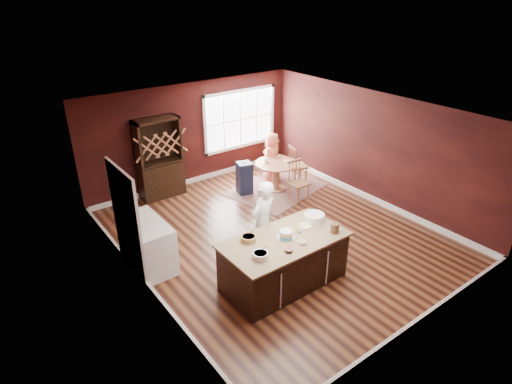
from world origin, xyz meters
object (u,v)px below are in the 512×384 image
Objects in this scene: toddler at (245,163)px; dryer at (141,237)px; high_chair at (244,177)px; layer_cake at (286,234)px; chair_south at (299,182)px; chair_north at (269,158)px; washer at (155,252)px; hutch at (159,159)px; baker at (263,224)px; dining_table at (276,171)px; seated_woman at (272,157)px; chair_east at (298,164)px; kitchen_island at (284,262)px.

toddler is 3.56m from dryer.
high_chair is at bearing -140.43° from toddler.
layer_cake is 3.25m from chair_south.
chair_south is 1.71m from chair_north.
chair_south is at bearing 8.76° from washer.
dryer is at bearing 128.55° from layer_cake.
baker is at bearing -85.88° from hutch.
dining_table is at bearing -25.02° from toddler.
chair_north is at bearing 79.42° from chair_south.
dining_table is 0.64× the size of baker.
toddler is 0.28× the size of washer.
washer reaches higher than toddler.
toddler reaches higher than dining_table.
seated_woman is 2.99m from hutch.
high_chair is (1.51, 3.41, -0.55)m from layer_cake.
layer_cake reaches higher than dryer.
dryer is (-3.34, -1.20, -0.34)m from toddler.
seated_woman is (-0.50, 0.52, 0.15)m from chair_east.
washer is at bearing -117.49° from hutch.
high_chair is (-0.79, 0.32, -0.10)m from dining_table.
layer_cake is (-0.02, -0.70, 0.12)m from baker.
dining_table is at bearing 20.02° from washer.
baker reaches higher than layer_cake.
chair_south is 1.46m from toddler.
kitchen_island is 4.80m from chair_north.
dining_table is 0.81× the size of seated_woman.
chair_south is (2.32, 2.24, -0.46)m from layer_cake.
hutch reaches higher than baker.
chair_east is 0.73m from seated_woman.
dining_table is 0.87m from toddler.
toddler is at bearing 154.98° from dining_table.
high_chair is at bearing 126.83° from chair_south.
layer_cake is at bearing 26.47° from chair_north.
chair_east reaches higher than high_chair.
kitchen_island is 2.14× the size of chair_north.
seated_woman is at bearing 54.18° from kitchen_island.
hutch is 3.36m from washer.
baker is 1.27× the size of seated_woman.
baker is 2.06m from washer.
kitchen_island is 2.11× the size of chair_east.
washer is (-1.53, -2.94, -0.55)m from hutch.
washer is (-4.11, -0.63, -0.06)m from chair_south.
baker is 5.23× the size of layer_cake.
high_chair is (-1.55, 0.32, -0.09)m from chair_east.
chair_east is at bearing 51.47° from chair_south.
baker is at bearing -133.58° from dining_table.
seated_woman is 1.55× the size of high_chair.
washer is at bearing -151.13° from toddler.
toddler is at bearing 65.15° from kitchen_island.
high_chair is at bearing 157.79° from dining_table.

